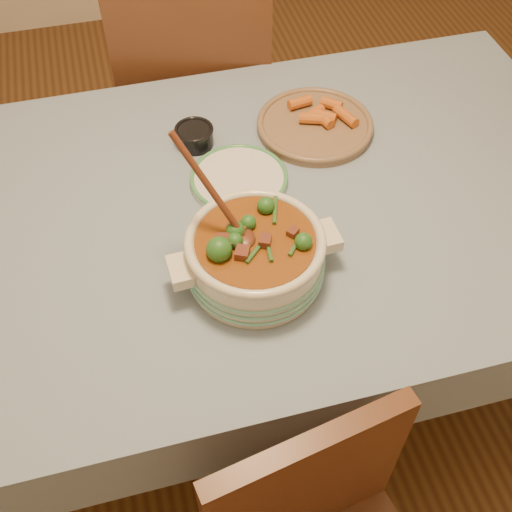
# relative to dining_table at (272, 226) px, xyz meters

# --- Properties ---
(floor) EXTENTS (4.50, 4.50, 0.00)m
(floor) POSITION_rel_dining_table_xyz_m (0.00, 0.00, -0.66)
(floor) COLOR #472814
(floor) RESTS_ON ground
(dining_table) EXTENTS (1.68, 1.08, 0.76)m
(dining_table) POSITION_rel_dining_table_xyz_m (0.00, 0.00, 0.00)
(dining_table) COLOR brown
(dining_table) RESTS_ON floor
(stew_casserole) EXTENTS (0.37, 0.29, 0.34)m
(stew_casserole) POSITION_rel_dining_table_xyz_m (-0.10, -0.21, 0.16)
(stew_casserole) COLOR beige
(stew_casserole) RESTS_ON dining_table
(white_plate) EXTENTS (0.31, 0.31, 0.02)m
(white_plate) POSITION_rel_dining_table_xyz_m (-0.06, 0.08, 0.10)
(white_plate) COLOR silver
(white_plate) RESTS_ON dining_table
(condiment_bowl) EXTENTS (0.12, 0.12, 0.05)m
(condiment_bowl) POSITION_rel_dining_table_xyz_m (-0.14, 0.24, 0.12)
(condiment_bowl) COLOR black
(condiment_bowl) RESTS_ON dining_table
(fried_plate) EXTENTS (0.38, 0.38, 0.05)m
(fried_plate) POSITION_rel_dining_table_xyz_m (0.18, 0.22, 0.11)
(fried_plate) COLOR #826448
(fried_plate) RESTS_ON dining_table
(chair_far) EXTENTS (0.53, 0.53, 0.99)m
(chair_far) POSITION_rel_dining_table_xyz_m (-0.06, 0.71, -0.10)
(chair_far) COLOR #562D1A
(chair_far) RESTS_ON floor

